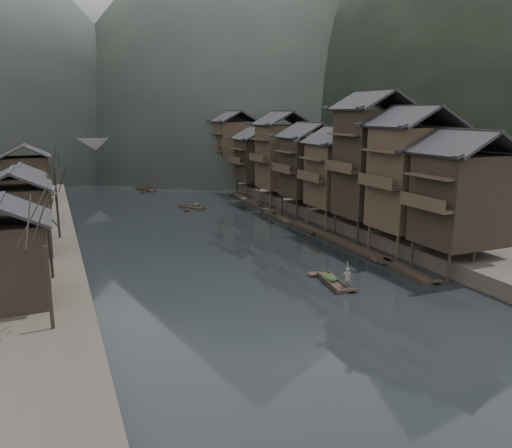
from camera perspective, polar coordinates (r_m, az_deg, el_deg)
water at (r=47.79m, az=-0.43°, el=-4.96°), size 300.00×300.00×0.00m
right_bank at (r=98.26m, az=9.84°, el=4.57°), size 40.00×200.00×1.80m
stilt_houses at (r=70.18m, az=7.00°, el=8.09°), size 9.00×67.60×17.11m
left_houses at (r=63.06m, az=-25.38°, el=3.42°), size 8.10×53.20×8.73m
bare_trees at (r=55.55m, az=-22.17°, el=3.32°), size 3.92×61.87×7.85m
moored_sampans at (r=65.78m, az=4.65°, el=0.11°), size 2.81×51.82×0.47m
midriver_boats at (r=92.15m, az=-11.01°, el=3.55°), size 6.61×29.19×0.45m
stone_bridge at (r=115.87m, az=-14.02°, el=7.69°), size 40.00×6.00×9.00m
hills at (r=213.76m, az=-17.14°, el=22.71°), size 320.00×380.00×115.20m
hero_sampan at (r=43.71m, az=8.63°, el=-6.55°), size 1.98×5.55×0.44m
cargo_heap at (r=43.70m, az=8.44°, el=-5.72°), size 1.21×1.58×0.72m
boatman at (r=42.00m, az=10.39°, el=-5.78°), size 0.79×0.73×1.81m
bamboo_pole at (r=41.40m, az=10.76°, el=-2.48°), size 1.77×1.89×3.15m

